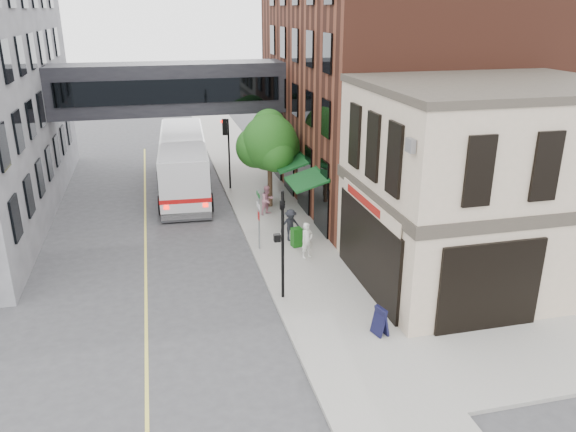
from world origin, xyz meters
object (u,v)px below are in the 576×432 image
pedestrian_b (267,200)px  newspaper_box (297,237)px  pedestrian_c (291,225)px  sandwich_board (380,321)px  bus (183,160)px  pedestrian_a (307,240)px

pedestrian_b → newspaper_box: (0.46, -4.81, -0.36)m
pedestrian_b → newspaper_box: size_ratio=1.77×
pedestrian_c → sandwich_board: bearing=-89.1°
pedestrian_b → pedestrian_c: size_ratio=1.02×
bus → pedestrian_a: size_ratio=7.53×
pedestrian_a → pedestrian_b: pedestrian_a is taller
pedestrian_a → newspaper_box: 1.45m
pedestrian_c → newspaper_box: pedestrian_c is taller
bus → pedestrian_a: bus is taller
pedestrian_a → sandwich_board: (0.78, -6.96, -0.33)m
pedestrian_b → pedestrian_c: pedestrian_b is taller
sandwich_board → bus: bearing=90.3°
pedestrian_b → pedestrian_a: bearing=-112.7°
pedestrian_b → sandwich_board: (1.38, -13.17, -0.31)m
bus → pedestrian_a: 13.46m
sandwich_board → pedestrian_c: bearing=80.8°
pedestrian_c → newspaper_box: bearing=-87.3°
pedestrian_a → pedestrian_b: (-0.60, 6.20, -0.02)m
newspaper_box → pedestrian_c: bearing=86.4°
pedestrian_c → sandwich_board: pedestrian_c is taller
bus → pedestrian_b: bus is taller
sandwich_board → pedestrian_a: bearing=80.7°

